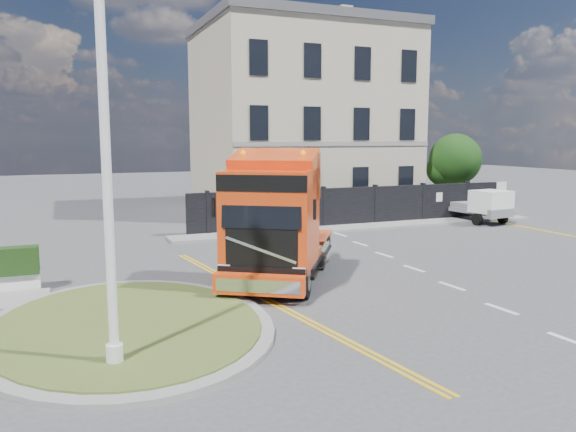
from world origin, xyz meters
name	(u,v)px	position (x,y,z in m)	size (l,w,h in m)	color
ground	(333,274)	(0.00, 0.00, 0.00)	(120.00, 120.00, 0.00)	#424244
traffic_island	(127,325)	(-7.00, -3.00, 0.08)	(6.80, 6.80, 0.17)	gray
hoarding_fence	(367,206)	(6.55, 9.00, 1.00)	(18.80, 0.25, 2.00)	black
georgian_building	(301,118)	(6.00, 16.50, 5.77)	(12.30, 10.30, 12.80)	#B7AB91
tree	(452,162)	(14.38, 12.10, 3.05)	(3.20, 3.20, 4.80)	#382619
pavement_far	(367,227)	(6.00, 8.10, 0.06)	(20.00, 1.60, 0.12)	gray
truck	(276,226)	(-2.23, -0.47, 1.81)	(5.76, 7.04, 4.05)	black
flatbed_pickup	(484,205)	(12.62, 7.17, 0.96)	(2.16, 4.46, 1.79)	slate
lamppost_island	(106,148)	(-7.50, -5.38, 4.32)	(0.26, 0.51, 8.29)	white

